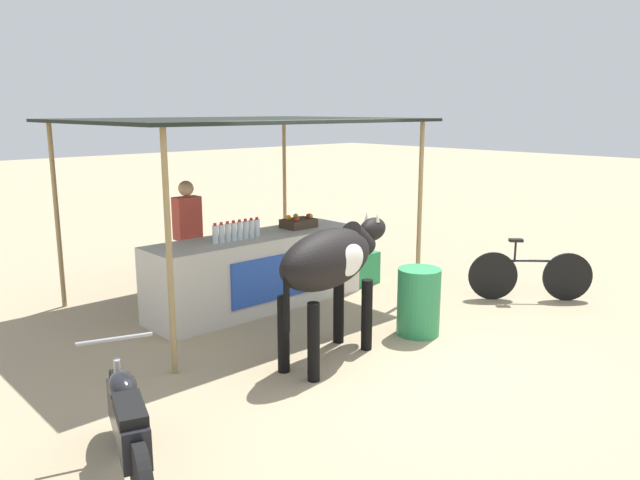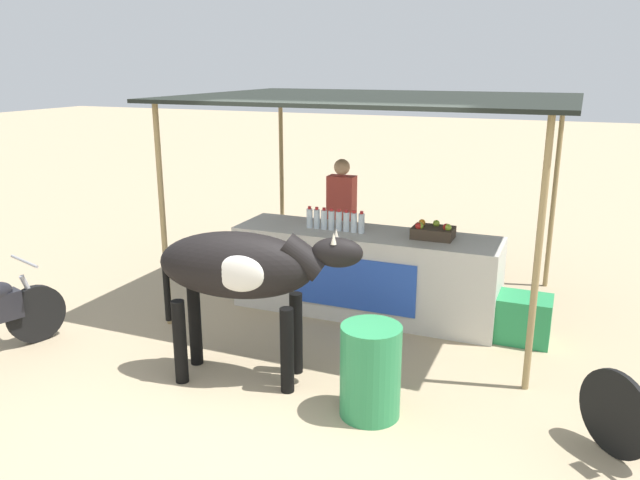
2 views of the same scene
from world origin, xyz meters
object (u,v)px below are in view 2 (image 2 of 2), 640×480
Objects in this scene: water_barrel at (370,371)px; cow at (243,271)px; vendor_behind_counter at (341,222)px; stall_counter at (365,273)px; fruit_crate at (433,232)px; cooler_box at (521,318)px.

cow is (-1.23, 0.16, 0.64)m from water_barrel.
vendor_behind_counter is 0.89× the size of cow.
stall_counter reaches higher than water_barrel.
stall_counter is 6.82× the size of fruit_crate.
water_barrel is (1.32, -2.82, -0.46)m from vendor_behind_counter.
water_barrel reaches higher than cooler_box.
stall_counter is at bearing 176.80° from cooler_box.
cow is at bearing -104.44° from stall_counter.
fruit_crate is 0.56× the size of water_barrel.
vendor_behind_counter is (-1.32, 0.70, -0.18)m from fruit_crate.
vendor_behind_counter reaches higher than water_barrel.
vendor_behind_counter reaches higher than fruit_crate.
stall_counter is at bearing -176.27° from fruit_crate.
water_barrel is (-0.00, -2.12, -0.64)m from fruit_crate.
cooler_box is at bearing 63.25° from water_barrel.
stall_counter is 1.02m from vendor_behind_counter.
stall_counter is 3.84× the size of water_barrel.
cow is (-1.24, -1.96, 0.00)m from fruit_crate.
vendor_behind_counter reaches higher than cooler_box.
water_barrel is at bearing -90.13° from fruit_crate.
cooler_box is 2.21m from water_barrel.
fruit_crate is 1.28m from cooler_box.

